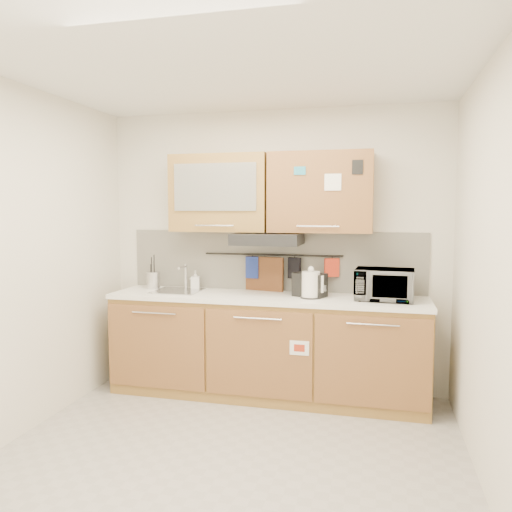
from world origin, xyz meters
The scene contains 21 objects.
floor centered at (0.00, 0.00, 0.00)m, with size 3.20×3.20×0.00m, color #9E9993.
ceiling centered at (0.00, 0.00, 2.60)m, with size 3.20×3.20×0.00m, color white.
wall_back centered at (0.00, 1.50, 1.30)m, with size 3.20×3.20×0.00m, color silver.
wall_left centered at (-1.60, 0.00, 1.30)m, with size 3.00×3.00×0.00m, color silver.
wall_right centered at (1.60, 0.00, 1.30)m, with size 3.00×3.00×0.00m, color silver.
base_cabinet centered at (0.00, 1.19, 0.41)m, with size 2.80×0.64×0.88m.
countertop centered at (0.00, 1.19, 0.90)m, with size 2.82×0.62×0.04m, color white.
backsplash centered at (0.00, 1.49, 1.20)m, with size 2.80×0.02×0.56m, color silver.
upper_cabinets centered at (0.00, 1.32, 1.83)m, with size 1.82×0.37×0.70m.
range_hood centered at (0.00, 1.25, 1.42)m, with size 0.60×0.46×0.10m, color black.
sink centered at (-0.85, 1.21, 0.92)m, with size 0.42×0.40×0.26m.
utensil_rail centered at (0.00, 1.45, 1.26)m, with size 0.02×0.02×1.30m, color black.
utensil_crock centered at (-1.14, 1.31, 1.00)m, with size 0.17×0.17×0.33m.
kettle centered at (0.40, 1.15, 1.03)m, with size 0.20×0.18×0.28m.
toaster centered at (0.38, 1.22, 1.03)m, with size 0.31×0.25×0.21m.
microwave centered at (1.02, 1.20, 1.05)m, with size 0.48×0.32×0.26m, color #999999.
soap_bottle centered at (-0.74, 1.37, 1.01)m, with size 0.08×0.08×0.18m, color #999999.
cutting_board centered at (-0.07, 1.44, 1.01)m, with size 0.38×0.03×0.46m, color brown.
oven_mitt centered at (-0.19, 1.44, 1.14)m, with size 0.12×0.03×0.20m, color navy.
dark_pouch centered at (0.21, 1.44, 1.14)m, with size 0.12×0.04×0.20m, color black.
pot_holder centered at (0.56, 1.44, 1.16)m, with size 0.14×0.02×0.17m, color red.
Camera 1 is at (0.95, -3.09, 1.68)m, focal length 35.00 mm.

